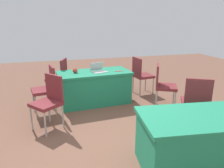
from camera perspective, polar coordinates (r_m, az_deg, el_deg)
ground_plane at (r=3.69m, az=-0.08°, el=-13.65°), size 14.40×14.40×0.00m
table_foreground at (r=4.95m, az=-4.69°, el=-0.85°), size 1.67×0.87×0.73m
table_mid_left at (r=3.09m, az=23.29°, el=-13.74°), size 1.77×1.03×0.73m
chair_near_front at (r=5.38m, az=-13.85°, el=2.17°), size 0.57×0.57×0.96m
chair_tucked_left at (r=5.50m, az=7.72°, el=2.82°), size 0.49×0.49×0.96m
chair_tucked_right at (r=4.52m, az=-16.98°, el=-0.66°), size 0.51×0.51×0.97m
chair_aisle at (r=4.72m, az=13.39°, el=0.14°), size 0.59×0.59×0.96m
chair_by_pillar at (r=3.89m, az=-16.38°, el=-3.81°), size 0.62×0.62×0.95m
chair_back_row at (r=3.88m, az=21.44°, el=-4.06°), size 0.60×0.60×0.97m
laptop_silver at (r=4.83m, az=-3.55°, el=3.72°), size 0.38×0.36×0.21m
yarn_ball at (r=4.79m, az=-9.79°, el=3.56°), size 0.11×0.11×0.11m
scissors_red at (r=4.88m, az=1.82°, el=3.44°), size 0.18×0.05×0.01m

